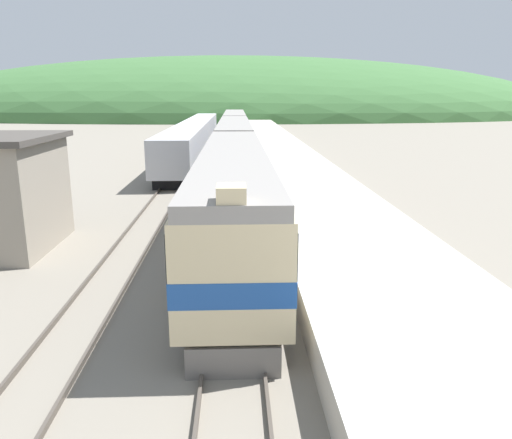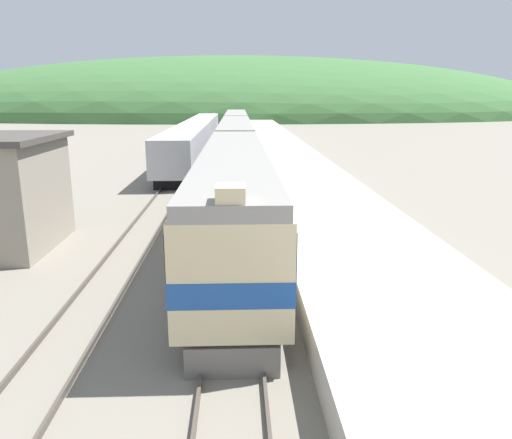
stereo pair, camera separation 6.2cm
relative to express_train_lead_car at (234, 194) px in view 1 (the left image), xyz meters
name	(u,v)px [view 1 (the left image)]	position (x,y,z in m)	size (l,w,h in m)	color
track_main	(235,144)	(0.00, 44.48, -2.13)	(1.52, 180.00, 0.16)	#4C443D
track_siding	(201,144)	(-4.34, 44.48, -2.13)	(1.52, 180.00, 0.16)	#4C443D
platform	(288,160)	(4.83, 24.48, -1.71)	(5.96, 140.00, 1.01)	#BCB5A5
distant_hills	(235,116)	(0.00, 134.70, -2.21)	(203.09, 91.39, 34.76)	#3D6B38
express_train_lead_car	(234,194)	(0.00, 0.00, 0.00)	(2.85, 21.80, 4.41)	black
carriage_second	(234,143)	(0.00, 23.50, -0.01)	(2.84, 22.97, 4.05)	black
carriage_third	(235,126)	(0.00, 47.35, -0.01)	(2.84, 22.97, 4.05)	black
siding_train	(196,136)	(-4.34, 35.67, -0.44)	(2.90, 47.80, 3.43)	black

